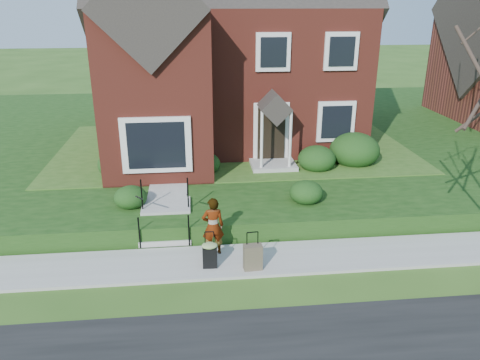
{
  "coord_description": "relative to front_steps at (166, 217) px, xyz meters",
  "views": [
    {
      "loc": [
        -1.66,
        -10.35,
        6.25
      ],
      "look_at": [
        -0.36,
        2.0,
        1.47
      ],
      "focal_mm": 35.0,
      "sensor_mm": 36.0,
      "label": 1
    }
  ],
  "objects": [
    {
      "name": "sidewalk",
      "position": [
        2.5,
        -1.84,
        -0.43
      ],
      "size": [
        60.0,
        1.6,
        0.08
      ],
      "primitive_type": "cube",
      "color": "#9E9B93",
      "rests_on": "ground"
    },
    {
      "name": "woman",
      "position": [
        1.28,
        -1.46,
        0.38
      ],
      "size": [
        0.6,
        0.42,
        1.56
      ],
      "primitive_type": "imported",
      "rotation": [
        0.0,
        0.0,
        3.23
      ],
      "color": "#999999",
      "rests_on": "sidewalk"
    },
    {
      "name": "front_steps",
      "position": [
        0.0,
        0.0,
        0.0
      ],
      "size": [
        1.4,
        2.02,
        1.5
      ],
      "color": "#9E9B93",
      "rests_on": "ground"
    },
    {
      "name": "ground",
      "position": [
        2.5,
        -1.84,
        -0.47
      ],
      "size": [
        120.0,
        120.0,
        0.0
      ],
      "primitive_type": "plane",
      "color": "#2D5119",
      "rests_on": "ground"
    },
    {
      "name": "suitcase_olive",
      "position": [
        2.2,
        -2.33,
        -0.07
      ],
      "size": [
        0.47,
        0.28,
        0.98
      ],
      "rotation": [
        0.0,
        0.0,
        0.07
      ],
      "color": "brown",
      "rests_on": "sidewalk"
    },
    {
      "name": "suitcase_black",
      "position": [
        1.16,
        -2.13,
        -0.03
      ],
      "size": [
        0.4,
        0.34,
        0.95
      ],
      "rotation": [
        0.0,
        0.0,
        -0.04
      ],
      "color": "black",
      "rests_on": "sidewalk"
    },
    {
      "name": "main_house",
      "position": [
        2.29,
        7.76,
        4.79
      ],
      "size": [
        10.4,
        10.2,
        9.4
      ],
      "color": "maroon",
      "rests_on": "terrace"
    },
    {
      "name": "walkway",
      "position": [
        0.0,
        3.16,
        0.16
      ],
      "size": [
        1.2,
        6.0,
        0.06
      ],
      "primitive_type": "cube",
      "color": "#9E9B93",
      "rests_on": "terrace"
    },
    {
      "name": "foundation_shrubs",
      "position": [
        3.5,
        3.13,
        0.65
      ],
      "size": [
        10.1,
        4.7,
        1.28
      ],
      "color": "black",
      "rests_on": "terrace"
    },
    {
      "name": "terrace",
      "position": [
        6.5,
        9.06,
        -0.17
      ],
      "size": [
        44.0,
        20.0,
        0.6
      ],
      "primitive_type": "cube",
      "color": "#15370F",
      "rests_on": "ground"
    }
  ]
}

